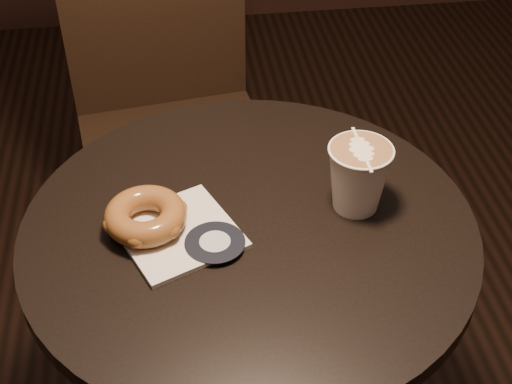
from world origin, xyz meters
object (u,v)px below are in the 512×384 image
chair (166,83)px  doughnut (146,216)px  latte_cup (358,178)px  pastry_bag (179,233)px  cafe_table (250,309)px

chair → doughnut: (-0.04, -0.66, 0.17)m
doughnut → latte_cup: (0.33, 0.01, 0.03)m
chair → doughnut: chair is taller
doughnut → latte_cup: 0.33m
pastry_bag → latte_cup: 0.29m
pastry_bag → chair: bearing=67.0°
chair → latte_cup: size_ratio=9.84×
pastry_bag → doughnut: 0.06m
cafe_table → doughnut: 0.28m
cafe_table → chair: size_ratio=0.69×
cafe_table → latte_cup: size_ratio=6.79×
pastry_bag → doughnut: size_ratio=1.30×
latte_cup → doughnut: bearing=-177.8°
chair → pastry_bag: 0.70m
pastry_bag → latte_cup: latte_cup is taller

